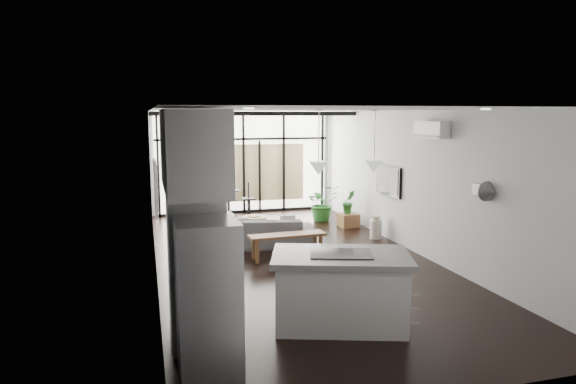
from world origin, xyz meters
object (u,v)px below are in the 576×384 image
sofa (263,227)px  pouf (254,226)px  milk_can (376,227)px  console_bench (287,246)px  island (340,290)px  fridge (208,296)px  tv (388,180)px

sofa → pouf: 1.10m
sofa → milk_can: (2.57, 0.02, -0.15)m
console_bench → pouf: (-0.21, 2.06, -0.03)m
island → milk_can: (2.49, 4.21, -0.22)m
sofa → pouf: sofa is taller
sofa → milk_can: sofa is taller
sofa → pouf: size_ratio=3.93×
sofa → island: bearing=102.9°
sofa → console_bench: bearing=116.5°
sofa → fridge: bearing=82.7°
console_bench → tv: (2.53, 0.90, 1.06)m
milk_can → pouf: bearing=157.2°
island → tv: size_ratio=1.59×
fridge → milk_can: bearing=49.2°
fridge → sofa: 5.24m
console_bench → milk_can: size_ratio=2.88×
island → fridge: bearing=-139.6°
sofa → tv: (2.79, -0.08, 0.89)m
tv → island: bearing=-123.3°
island → tv: (2.70, 4.11, 0.82)m
fridge → milk_can: fridge is taller
island → milk_can: island is taller
pouf → island: bearing=-89.6°
console_bench → tv: size_ratio=1.34×
island → fridge: size_ratio=1.06×
milk_can → island: bearing=-120.5°
pouf → tv: size_ratio=0.48×
pouf → tv: 3.17m
island → sofa: island is taller
island → milk_can: size_ratio=3.41×
console_bench → milk_can: milk_can is taller
pouf → milk_can: milk_can is taller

